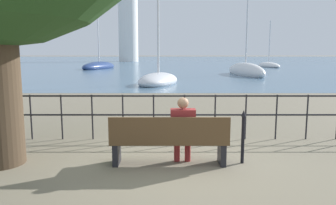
{
  "coord_description": "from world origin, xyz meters",
  "views": [
    {
      "loc": [
        -0.02,
        -5.72,
        1.97
      ],
      "look_at": [
        0.0,
        0.5,
        1.05
      ],
      "focal_mm": 35.0,
      "sensor_mm": 36.0,
      "label": 1
    }
  ],
  "objects_px": {
    "sailboat_3": "(7,66)",
    "park_bench": "(168,141)",
    "seated_person_left": "(182,128)",
    "sailboat_1": "(267,66)",
    "sailboat_4": "(98,66)",
    "harbor_lighthouse": "(127,24)",
    "sailboat_5": "(157,79)",
    "sailboat_0": "(244,71)",
    "closed_umbrella": "(242,134)"
  },
  "relations": [
    {
      "from": "sailboat_4",
      "to": "sailboat_3",
      "type": "bearing_deg",
      "value": -165.64
    },
    {
      "from": "sailboat_0",
      "to": "sailboat_3",
      "type": "xyz_separation_m",
      "value": [
        -29.14,
        13.99,
        -0.01
      ]
    },
    {
      "from": "seated_person_left",
      "to": "sailboat_3",
      "type": "height_order",
      "value": "sailboat_3"
    },
    {
      "from": "seated_person_left",
      "to": "closed_umbrella",
      "type": "relative_size",
      "value": 1.24
    },
    {
      "from": "closed_umbrella",
      "to": "sailboat_1",
      "type": "distance_m",
      "value": 47.27
    },
    {
      "from": "sailboat_0",
      "to": "sailboat_3",
      "type": "relative_size",
      "value": 1.07
    },
    {
      "from": "sailboat_4",
      "to": "harbor_lighthouse",
      "type": "relative_size",
      "value": 0.54
    },
    {
      "from": "sailboat_3",
      "to": "sailboat_4",
      "type": "xyz_separation_m",
      "value": [
        12.36,
        0.07,
        -0.04
      ]
    },
    {
      "from": "park_bench",
      "to": "sailboat_0",
      "type": "bearing_deg",
      "value": 73.93
    },
    {
      "from": "sailboat_0",
      "to": "sailboat_3",
      "type": "bearing_deg",
      "value": 147.55
    },
    {
      "from": "closed_umbrella",
      "to": "sailboat_0",
      "type": "relative_size",
      "value": 0.09
    },
    {
      "from": "park_bench",
      "to": "sailboat_0",
      "type": "distance_m",
      "value": 26.39
    },
    {
      "from": "sailboat_3",
      "to": "park_bench",
      "type": "bearing_deg",
      "value": -76.17
    },
    {
      "from": "park_bench",
      "to": "sailboat_4",
      "type": "relative_size",
      "value": 0.18
    },
    {
      "from": "harbor_lighthouse",
      "to": "sailboat_0",
      "type": "bearing_deg",
      "value": -73.18
    },
    {
      "from": "sailboat_4",
      "to": "sailboat_0",
      "type": "bearing_deg",
      "value": -25.95
    },
    {
      "from": "seated_person_left",
      "to": "sailboat_3",
      "type": "bearing_deg",
      "value": 119.33
    },
    {
      "from": "seated_person_left",
      "to": "sailboat_3",
      "type": "distance_m",
      "value": 45.06
    },
    {
      "from": "seated_person_left",
      "to": "closed_umbrella",
      "type": "bearing_deg",
      "value": 1.69
    },
    {
      "from": "park_bench",
      "to": "closed_umbrella",
      "type": "height_order",
      "value": "closed_umbrella"
    },
    {
      "from": "sailboat_3",
      "to": "sailboat_5",
      "type": "bearing_deg",
      "value": -62.91
    },
    {
      "from": "park_bench",
      "to": "seated_person_left",
      "type": "distance_m",
      "value": 0.34
    },
    {
      "from": "park_bench",
      "to": "harbor_lighthouse",
      "type": "height_order",
      "value": "harbor_lighthouse"
    },
    {
      "from": "sailboat_5",
      "to": "park_bench",
      "type": "bearing_deg",
      "value": -71.98
    },
    {
      "from": "park_bench",
      "to": "closed_umbrella",
      "type": "xyz_separation_m",
      "value": [
        1.33,
        0.11,
        0.11
      ]
    },
    {
      "from": "park_bench",
      "to": "closed_umbrella",
      "type": "bearing_deg",
      "value": 4.79
    },
    {
      "from": "sailboat_0",
      "to": "park_bench",
      "type": "bearing_deg",
      "value": -112.87
    },
    {
      "from": "sailboat_0",
      "to": "closed_umbrella",
      "type": "bearing_deg",
      "value": -110.1
    },
    {
      "from": "sailboat_1",
      "to": "sailboat_5",
      "type": "relative_size",
      "value": 0.66
    },
    {
      "from": "seated_person_left",
      "to": "sailboat_0",
      "type": "relative_size",
      "value": 0.12
    },
    {
      "from": "sailboat_0",
      "to": "sailboat_3",
      "type": "distance_m",
      "value": 32.32
    },
    {
      "from": "park_bench",
      "to": "seated_person_left",
      "type": "bearing_deg",
      "value": 18.18
    },
    {
      "from": "sailboat_3",
      "to": "harbor_lighthouse",
      "type": "relative_size",
      "value": 0.44
    },
    {
      "from": "sailboat_4",
      "to": "sailboat_5",
      "type": "distance_m",
      "value": 24.96
    },
    {
      "from": "closed_umbrella",
      "to": "sailboat_1",
      "type": "xyz_separation_m",
      "value": [
        14.21,
        45.08,
        -0.3
      ]
    },
    {
      "from": "sailboat_4",
      "to": "sailboat_5",
      "type": "relative_size",
      "value": 1.0
    },
    {
      "from": "harbor_lighthouse",
      "to": "sailboat_4",
      "type": "bearing_deg",
      "value": -88.25
    },
    {
      "from": "seated_person_left",
      "to": "sailboat_5",
      "type": "relative_size",
      "value": 0.1
    },
    {
      "from": "seated_person_left",
      "to": "closed_umbrella",
      "type": "xyz_separation_m",
      "value": [
        1.09,
        0.03,
        -0.12
      ]
    },
    {
      "from": "seated_person_left",
      "to": "sailboat_5",
      "type": "bearing_deg",
      "value": 93.25
    },
    {
      "from": "seated_person_left",
      "to": "sailboat_5",
      "type": "xyz_separation_m",
      "value": [
        -0.91,
        15.99,
        -0.35
      ]
    },
    {
      "from": "park_bench",
      "to": "sailboat_3",
      "type": "height_order",
      "value": "sailboat_3"
    },
    {
      "from": "seated_person_left",
      "to": "harbor_lighthouse",
      "type": "relative_size",
      "value": 0.06
    },
    {
      "from": "sailboat_0",
      "to": "sailboat_5",
      "type": "bearing_deg",
      "value": -137.43
    },
    {
      "from": "closed_umbrella",
      "to": "sailboat_0",
      "type": "xyz_separation_m",
      "value": [
        5.97,
        25.25,
        -0.17
      ]
    },
    {
      "from": "closed_umbrella",
      "to": "sailboat_0",
      "type": "height_order",
      "value": "sailboat_0"
    },
    {
      "from": "sailboat_1",
      "to": "sailboat_5",
      "type": "bearing_deg",
      "value": -122.12
    },
    {
      "from": "seated_person_left",
      "to": "sailboat_1",
      "type": "relative_size",
      "value": 0.16
    },
    {
      "from": "sailboat_3",
      "to": "sailboat_4",
      "type": "distance_m",
      "value": 12.37
    },
    {
      "from": "sailboat_0",
      "to": "sailboat_3",
      "type": "height_order",
      "value": "sailboat_0"
    }
  ]
}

